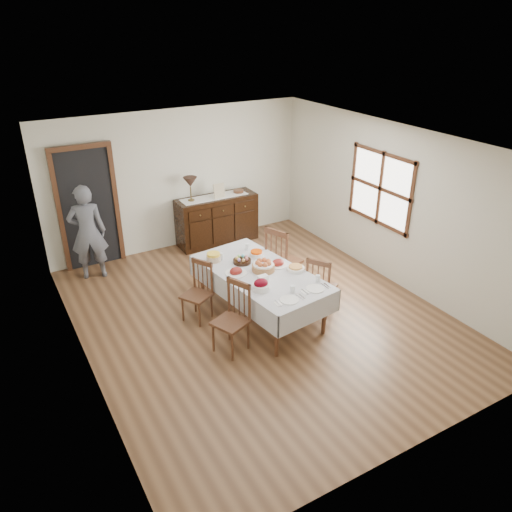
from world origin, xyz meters
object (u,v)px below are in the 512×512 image
chair_right_far (282,259)px  sideboard (217,220)px  chair_left_near (233,317)px  dining_table (260,277)px  person (87,229)px  chair_right_near (320,285)px  chair_left_far (198,291)px  table_lamp (190,183)px

chair_right_far → sideboard: bearing=-18.9°
chair_left_near → chair_right_far: bearing=102.8°
dining_table → person: 3.12m
sideboard → person: (-2.48, -0.23, 0.41)m
chair_right_near → chair_right_far: chair_right_far is taller
dining_table → person: person is taller
chair_left_near → chair_left_far: (-0.09, 0.92, -0.04)m
sideboard → table_lamp: bearing=177.6°
table_lamp → dining_table: bearing=-92.3°
table_lamp → chair_left_near: bearing=-104.3°
chair_right_far → person: (-2.54, 2.02, 0.31)m
chair_right_near → person: 3.95m
chair_left_far → chair_right_far: chair_right_far is taller
sideboard → chair_right_far: bearing=-88.5°
chair_left_far → chair_right_near: size_ratio=0.95×
dining_table → chair_right_near: size_ratio=2.40×
chair_right_near → sideboard: 3.12m
chair_left_far → chair_right_far: bearing=63.5°
chair_left_far → table_lamp: table_lamp is taller
chair_left_near → person: bearing=178.0°
person → dining_table: bearing=139.5°
chair_left_near → dining_table: bearing=103.4°
chair_left_near → chair_right_far: 1.72m
chair_right_far → table_lamp: 2.45m
dining_table → chair_right_far: size_ratio=2.03×
chair_right_far → person: size_ratio=0.64×
chair_right_near → person: (-2.66, 2.89, 0.40)m
person → table_lamp: 2.03m
person → table_lamp: (1.97, 0.25, 0.42)m
person → table_lamp: bearing=-160.0°
sideboard → chair_right_near: bearing=-86.6°
dining_table → chair_left_far: 0.92m
chair_left_near → table_lamp: bearing=143.0°
chair_left_far → sideboard: sideboard is taller
chair_right_far → chair_right_near: bearing=168.0°
dining_table → sideboard: (0.62, 2.72, -0.18)m
dining_table → chair_left_far: (-0.81, 0.39, -0.20)m
chair_left_near → chair_right_far: chair_right_far is taller
chair_left_near → table_lamp: 3.47m
chair_left_near → sideboard: chair_left_near is taller
chair_left_near → chair_right_near: 1.53m
chair_right_near → chair_right_far: bearing=-23.8°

